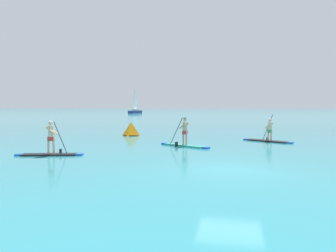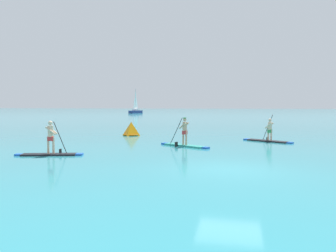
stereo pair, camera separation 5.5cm
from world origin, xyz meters
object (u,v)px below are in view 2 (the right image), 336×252
at_px(paddleboarder_mid_center, 184,140).
at_px(paddleboarder_far_right, 268,137).
at_px(paddleboarder_near_left, 50,147).
at_px(race_marker_buoy, 131,129).
at_px(sailboat_left_horizon, 136,110).

xyz_separation_m(paddleboarder_mid_center, paddleboarder_far_right, (5.20, 3.70, -0.07)).
height_order(paddleboarder_near_left, paddleboarder_far_right, paddleboarder_far_right).
bearing_deg(race_marker_buoy, paddleboarder_mid_center, -48.04).
xyz_separation_m(paddleboarder_near_left, race_marker_buoy, (0.58, 10.75, 0.08)).
bearing_deg(paddleboarder_far_right, paddleboarder_near_left, 68.61).
xyz_separation_m(paddleboarder_mid_center, sailboat_left_horizon, (-27.36, 75.48, 0.57)).
bearing_deg(paddleboarder_mid_center, paddleboarder_far_right, -116.07).
distance_m(paddleboarder_mid_center, sailboat_left_horizon, 80.29).
relative_size(race_marker_buoy, sailboat_left_horizon, 0.18).
bearing_deg(paddleboarder_mid_center, sailboat_left_horizon, -41.56).
bearing_deg(sailboat_left_horizon, paddleboarder_near_left, 30.63).
relative_size(paddleboarder_mid_center, sailboat_left_horizon, 0.42).
relative_size(paddleboarder_far_right, race_marker_buoy, 2.35).
relative_size(paddleboarder_near_left, paddleboarder_mid_center, 1.02).
relative_size(paddleboarder_mid_center, paddleboarder_far_right, 1.00).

